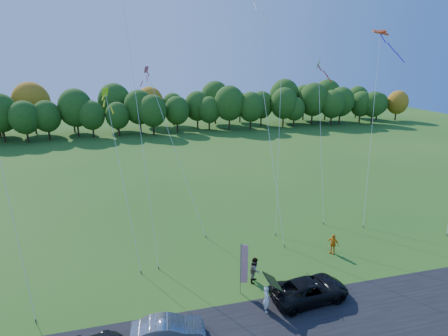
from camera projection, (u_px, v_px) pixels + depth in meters
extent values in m
plane|color=#225717|center=(245.00, 291.00, 23.84)|extent=(160.00, 160.00, 0.00)
cube|color=black|center=(266.00, 334.00, 20.14)|extent=(90.00, 6.00, 0.01)
imported|color=black|center=(310.00, 290.00, 22.84)|extent=(5.46, 2.90, 1.46)
imported|color=#99989D|center=(168.00, 330.00, 19.51)|extent=(4.22, 1.77, 1.36)
imported|color=white|center=(266.00, 299.00, 21.74)|extent=(0.46, 0.67, 1.77)
imported|color=gray|center=(255.00, 270.00, 24.66)|extent=(1.08, 1.14, 1.86)
imported|color=orange|center=(333.00, 244.00, 28.27)|extent=(0.91, 1.04, 1.68)
cylinder|color=#999999|center=(241.00, 269.00, 23.09)|extent=(0.06, 0.06, 3.78)
cube|color=red|center=(244.00, 264.00, 22.96)|extent=(0.46, 0.17, 2.83)
cube|color=navy|center=(244.00, 250.00, 22.67)|extent=(0.46, 0.16, 0.74)
cylinder|color=#4C3F33|center=(159.00, 268.00, 26.35)|extent=(0.08, 0.08, 0.20)
cylinder|color=#4C3F33|center=(276.00, 234.00, 31.33)|extent=(0.08, 0.08, 0.20)
cylinder|color=#4C3F33|center=(284.00, 246.00, 29.40)|extent=(0.08, 0.08, 0.20)
cylinder|color=#4C3F33|center=(363.00, 226.00, 32.81)|extent=(0.08, 0.08, 0.20)
cube|color=#D64217|center=(380.00, 33.00, 34.66)|extent=(3.21, 1.12, 1.23)
cylinder|color=#4C3F33|center=(141.00, 272.00, 25.80)|extent=(0.08, 0.08, 0.20)
cube|color=#B7E818|center=(105.00, 92.00, 26.83)|extent=(1.10, 1.10, 1.31)
cylinder|color=#4C3F33|center=(36.00, 321.00, 21.03)|extent=(0.08, 0.08, 0.20)
cylinder|color=#4C3F33|center=(324.00, 223.00, 33.42)|extent=(0.08, 0.08, 0.20)
cube|color=silver|center=(318.00, 64.00, 35.13)|extent=(1.30, 1.30, 1.55)
cylinder|color=#4C3F33|center=(206.00, 237.00, 30.94)|extent=(0.08, 0.08, 0.20)
cube|color=#CD4460|center=(146.00, 69.00, 33.37)|extent=(1.02, 1.02, 1.20)
cylinder|color=#4C3F33|center=(447.00, 235.00, 31.20)|extent=(0.08, 0.08, 0.20)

